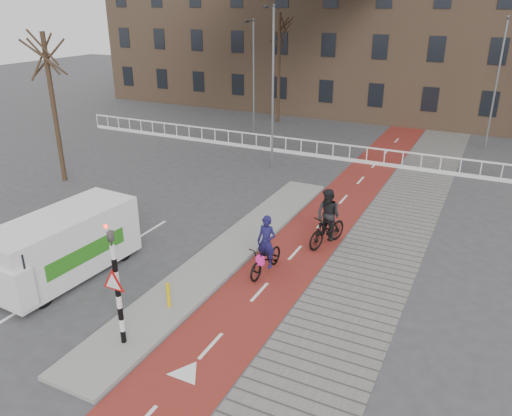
% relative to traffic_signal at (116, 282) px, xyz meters
% --- Properties ---
extents(ground, '(120.00, 120.00, 0.00)m').
position_rel_traffic_signal_xyz_m(ground, '(0.60, 2.02, -1.99)').
color(ground, '#38383A').
rests_on(ground, ground).
extents(bike_lane, '(2.50, 60.00, 0.01)m').
position_rel_traffic_signal_xyz_m(bike_lane, '(2.10, 12.02, -1.98)').
color(bike_lane, maroon).
rests_on(bike_lane, ground).
extents(sidewalk, '(3.00, 60.00, 0.01)m').
position_rel_traffic_signal_xyz_m(sidewalk, '(4.90, 12.02, -1.98)').
color(sidewalk, slate).
rests_on(sidewalk, ground).
extents(curb_island, '(1.80, 16.00, 0.12)m').
position_rel_traffic_signal_xyz_m(curb_island, '(-0.10, 6.02, -1.93)').
color(curb_island, gray).
rests_on(curb_island, ground).
extents(traffic_signal, '(0.80, 0.80, 3.68)m').
position_rel_traffic_signal_xyz_m(traffic_signal, '(0.00, 0.00, 0.00)').
color(traffic_signal, black).
rests_on(traffic_signal, curb_island).
extents(bollard, '(0.12, 0.12, 0.79)m').
position_rel_traffic_signal_xyz_m(bollard, '(0.09, 1.96, -1.48)').
color(bollard, '#DDB40C').
rests_on(bollard, curb_island).
extents(cyclist_near, '(0.83, 2.05, 2.08)m').
position_rel_traffic_signal_xyz_m(cyclist_near, '(1.76, 5.24, -1.28)').
color(cyclist_near, black).
rests_on(cyclist_near, bike_lane).
extents(cyclist_far, '(1.23, 2.18, 2.22)m').
position_rel_traffic_signal_xyz_m(cyclist_far, '(2.93, 8.14, -1.06)').
color(cyclist_far, black).
rests_on(cyclist_far, bike_lane).
extents(van, '(2.32, 5.17, 2.17)m').
position_rel_traffic_signal_xyz_m(van, '(-4.20, 2.16, -0.85)').
color(van, silver).
rests_on(van, ground).
extents(railing, '(28.00, 0.10, 0.99)m').
position_rel_traffic_signal_xyz_m(railing, '(-4.40, 19.02, -1.68)').
color(railing, silver).
rests_on(railing, ground).
extents(townhouse_row, '(46.00, 10.00, 15.90)m').
position_rel_traffic_signal_xyz_m(townhouse_row, '(-2.40, 34.02, 5.82)').
color(townhouse_row, '#7F6047').
rests_on(townhouse_row, ground).
extents(tree_left, '(0.24, 0.24, 7.31)m').
position_rel_traffic_signal_xyz_m(tree_left, '(-11.68, 9.29, 1.66)').
color(tree_left, black).
rests_on(tree_left, ground).
extents(tree_mid, '(0.24, 0.24, 7.87)m').
position_rel_traffic_signal_xyz_m(tree_mid, '(-7.34, 26.75, 1.95)').
color(tree_mid, black).
rests_on(tree_mid, ground).
extents(streetlight_near, '(0.12, 0.12, 8.47)m').
position_rel_traffic_signal_xyz_m(streetlight_near, '(-2.90, 15.92, 2.24)').
color(streetlight_near, slate).
rests_on(streetlight_near, ground).
extents(streetlight_left, '(0.12, 0.12, 7.57)m').
position_rel_traffic_signal_xyz_m(streetlight_left, '(-7.26, 22.41, 1.79)').
color(streetlight_left, slate).
rests_on(streetlight_left, ground).
extents(streetlight_right, '(0.12, 0.12, 7.86)m').
position_rel_traffic_signal_xyz_m(streetlight_right, '(7.50, 25.38, 1.94)').
color(streetlight_right, slate).
rests_on(streetlight_right, ground).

